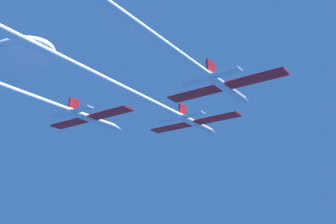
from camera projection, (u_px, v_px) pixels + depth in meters
The scene contains 4 objects.
jet_lead at pixel (139, 96), 63.30m from camera, with size 19.09×61.11×3.16m.
jet_left_wing at pixel (11, 90), 59.90m from camera, with size 19.09×60.55×3.16m.
jet_right_wing at pixel (139, 27), 43.51m from camera, with size 19.09×68.67×3.16m.
cloud_wispy at pixel (17, 60), 102.74m from camera, with size 25.97×14.28×9.09m, color white.
Camera 1 is at (37.30, -63.36, -23.92)m, focal length 42.17 mm.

